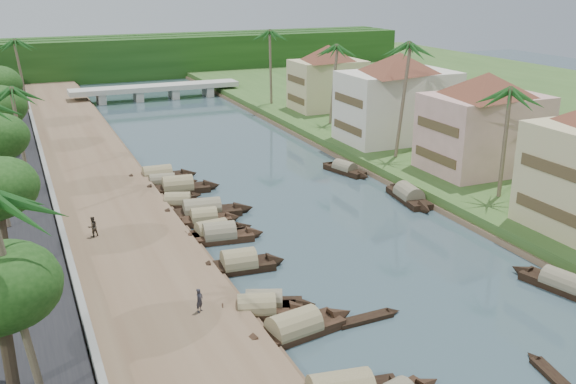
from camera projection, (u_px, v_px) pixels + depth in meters
name	position (u px, v px, depth m)	size (l,w,h in m)	color
ground	(381.00, 269.00, 45.25)	(220.00, 220.00, 0.00)	#364951
left_bank	(106.00, 206.00, 56.46)	(10.00, 180.00, 0.80)	brown
right_bank	(435.00, 161.00, 69.63)	(16.00, 180.00, 1.20)	#335421
road	(0.00, 217.00, 53.15)	(8.00, 180.00, 1.40)	black
retaining_wall	(54.00, 203.00, 54.57)	(0.40, 180.00, 1.10)	slate
treeline	(125.00, 57.00, 130.88)	(120.00, 14.00, 8.00)	#15360E
bridge	(156.00, 89.00, 107.28)	(28.00, 4.00, 2.40)	#ACACA1
building_mid	(484.00, 121.00, 63.02)	(14.11, 14.11, 9.70)	#DCA49B
building_far	(398.00, 96.00, 74.73)	(15.59, 15.59, 10.20)	beige
building_distant	(328.00, 77.00, 92.65)	(12.62, 12.62, 9.20)	tan
sampan_2	(294.00, 330.00, 36.71)	(8.71, 3.12, 2.25)	black
sampan_3	(264.00, 304.00, 39.59)	(6.67, 3.73, 1.85)	black
sampan_4	(257.00, 310.00, 38.92)	(6.92, 3.50, 1.97)	black
sampan_5	(239.00, 265.00, 45.00)	(7.11, 2.37, 2.23)	black
sampan_6	(219.00, 236.00, 49.97)	(7.49, 2.62, 2.20)	black
sampan_7	(212.00, 232.00, 50.75)	(7.23, 1.96, 1.94)	black
sampan_8	(204.00, 219.00, 53.41)	(6.41, 2.32, 1.98)	black
sampan_9	(202.00, 212.00, 55.17)	(9.44, 3.01, 2.33)	black
sampan_10	(178.00, 203.00, 57.36)	(6.75, 3.45, 1.89)	black
sampan_11	(178.00, 188.00, 61.34)	(8.52, 2.83, 2.38)	black
sampan_12	(163.00, 183.00, 62.99)	(7.24, 2.53, 1.76)	black
sampan_13	(158.00, 177.00, 64.82)	(8.41, 2.21, 2.28)	black
sampan_14	(563.00, 285.00, 42.02)	(3.40, 7.91, 1.93)	black
sampan_15	(409.00, 196.00, 58.98)	(2.72, 8.45, 2.22)	black
sampan_16	(345.00, 169.00, 67.32)	(3.25, 7.18, 1.79)	black
canoe_0	(558.00, 381.00, 32.56)	(1.72, 5.50, 0.72)	black
canoe_1	(365.00, 319.00, 38.46)	(4.98, 0.95, 0.80)	black
canoe_2	(172.00, 200.00, 58.85)	(6.26, 2.26, 0.90)	black
palm_1	(510.00, 93.00, 53.67)	(3.20, 3.20, 10.95)	brown
palm_2	(403.00, 47.00, 65.41)	(3.20, 3.20, 13.41)	brown
palm_3	(333.00, 48.00, 81.60)	(3.20, 3.20, 11.55)	brown
palm_4	(10.00, 199.00, 25.72)	(3.20, 3.20, 11.50)	brown
palm_6	(15.00, 91.00, 59.20)	(3.20, 3.20, 9.92)	brown
palm_7	(271.00, 33.00, 94.69)	(3.20, 3.20, 12.31)	brown
palm_8	(19.00, 42.00, 87.15)	(3.20, 3.20, 11.52)	brown
tree_6	(433.00, 91.00, 76.60)	(3.96, 3.96, 7.22)	#463528
person_near	(199.00, 300.00, 37.71)	(0.54, 0.35, 1.47)	#2B2A33
person_far	(93.00, 227.00, 48.65)	(0.77, 0.60, 1.58)	#393228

